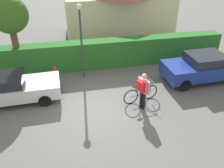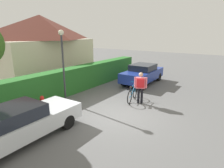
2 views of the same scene
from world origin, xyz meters
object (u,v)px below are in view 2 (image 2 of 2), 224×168
(street_lamp, at_px, (63,56))
(fire_hydrant, at_px, (42,103))
(parked_car_far, at_px, (142,73))
(bicycle, at_px, (132,94))
(parked_car_near, at_px, (19,123))
(person_rider, at_px, (141,85))

(street_lamp, xyz_separation_m, fire_hydrant, (-1.51, -0.05, -2.14))
(parked_car_far, relative_size, fire_hydrant, 5.30)
(bicycle, height_order, street_lamp, street_lamp)
(parked_car_far, xyz_separation_m, fire_hydrant, (-7.69, 1.63, -0.35))
(parked_car_near, distance_m, person_rider, 6.09)
(bicycle, bearing_deg, street_lamp, 128.17)
(person_rider, relative_size, street_lamp, 0.44)
(person_rider, xyz_separation_m, fire_hydrant, (-3.70, 3.45, -0.65))
(bicycle, bearing_deg, parked_car_near, 167.96)
(parked_car_far, height_order, street_lamp, street_lamp)
(person_rider, bearing_deg, bicycle, 76.92)
(parked_car_near, xyz_separation_m, street_lamp, (3.61, 1.69, 1.86))
(parked_car_far, distance_m, fire_hydrant, 7.87)
(parked_car_far, height_order, person_rider, person_rider)
(parked_car_far, height_order, fire_hydrant, parked_car_far)
(bicycle, distance_m, person_rider, 0.86)
(person_rider, distance_m, street_lamp, 4.39)
(parked_car_near, xyz_separation_m, bicycle, (5.93, -1.26, -0.29))
(parked_car_far, xyz_separation_m, bicycle, (-3.86, -1.27, -0.35))
(bicycle, height_order, fire_hydrant, bicycle)
(person_rider, bearing_deg, parked_car_near, 162.65)
(person_rider, bearing_deg, fire_hydrant, 137.03)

